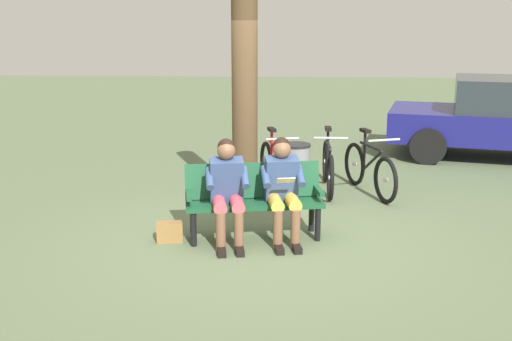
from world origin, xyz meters
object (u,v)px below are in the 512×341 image
(bench, at_px, (254,195))
(litter_bin, at_px, (296,175))
(person_companion, at_px, (227,187))
(bicycle_silver, at_px, (328,167))
(tree_trunk, at_px, (245,91))
(person_reading, at_px, (283,185))
(handbag, at_px, (170,232))
(bicycle_purple, at_px, (369,170))
(bicycle_green, at_px, (275,168))

(bench, distance_m, litter_bin, 1.35)
(person_companion, height_order, bicycle_silver, person_companion)
(bench, relative_size, tree_trunk, 0.52)
(person_reading, xyz_separation_m, handbag, (1.30, 0.15, -0.54))
(bench, xyz_separation_m, tree_trunk, (0.19, -1.19, 1.09))
(bicycle_purple, bearing_deg, bicycle_silver, -121.64)
(person_companion, xyz_separation_m, litter_bin, (-0.79, -1.47, -0.23))
(handbag, relative_size, tree_trunk, 0.09)
(bicycle_green, bearing_deg, tree_trunk, -43.05)
(person_reading, distance_m, litter_bin, 1.39)
(bicycle_purple, bearing_deg, litter_bin, -77.40)
(person_reading, height_order, tree_trunk, tree_trunk)
(bench, xyz_separation_m, bicycle_purple, (-1.59, -1.93, -0.15))
(person_companion, distance_m, tree_trunk, 1.69)
(litter_bin, bearing_deg, person_reading, 83.22)
(bench, relative_size, bicycle_silver, 0.99)
(bench, xyz_separation_m, bicycle_silver, (-0.99, -2.06, -0.15))
(tree_trunk, height_order, litter_bin, tree_trunk)
(bicycle_silver, bearing_deg, person_companion, -30.05)
(person_companion, bearing_deg, handbag, -7.07)
(litter_bin, bearing_deg, bench, 68.17)
(handbag, bearing_deg, tree_trunk, -118.19)
(person_reading, xyz_separation_m, bicycle_green, (0.14, -2.05, -0.31))
(litter_bin, xyz_separation_m, bicycle_green, (0.31, -0.69, -0.08))
(person_reading, bearing_deg, person_companion, -0.05)
(person_reading, bearing_deg, bicycle_purple, -131.76)
(person_reading, distance_m, bicycle_silver, 2.28)
(bicycle_silver, distance_m, bicycle_green, 0.80)
(bicycle_silver, xyz_separation_m, bicycle_green, (0.80, 0.12, 0.00))
(bench, xyz_separation_m, bicycle_green, (-0.20, -1.94, -0.15))
(bench, relative_size, person_reading, 1.38)
(tree_trunk, relative_size, litter_bin, 3.65)
(handbag, xyz_separation_m, tree_trunk, (-0.77, -1.44, 1.47))
(tree_trunk, bearing_deg, bench, 99.08)
(bicycle_purple, bearing_deg, person_reading, -50.75)
(tree_trunk, height_order, bicycle_silver, tree_trunk)
(bicycle_purple, relative_size, bicycle_silver, 0.96)
(person_reading, relative_size, bicycle_silver, 0.71)
(person_companion, bearing_deg, litter_bin, -128.49)
(bench, bearing_deg, person_reading, 152.57)
(bench, xyz_separation_m, person_reading, (-0.34, 0.11, 0.16))
(bicycle_purple, bearing_deg, bicycle_green, -109.86)
(person_reading, xyz_separation_m, tree_trunk, (0.53, -1.29, 0.93))
(handbag, distance_m, tree_trunk, 2.20)
(tree_trunk, xyz_separation_m, litter_bin, (-0.69, -0.07, -1.16))
(person_reading, distance_m, tree_trunk, 1.68)
(litter_bin, distance_m, bicycle_silver, 0.95)
(bench, bearing_deg, bicycle_purple, -139.71)
(bicycle_green, bearing_deg, litter_bin, 7.87)
(person_reading, distance_m, bicycle_purple, 2.40)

